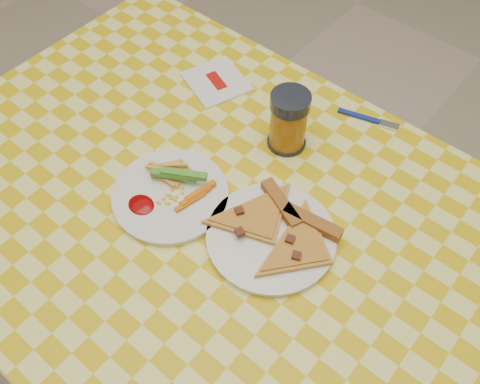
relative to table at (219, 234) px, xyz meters
name	(u,v)px	position (x,y,z in m)	size (l,w,h in m)	color
ground	(226,353)	(0.00, 0.00, -0.68)	(8.00, 8.00, 0.00)	beige
table	(219,234)	(0.00, 0.00, 0.00)	(1.28, 0.88, 0.76)	white
plate_left	(171,196)	(-0.09, -0.03, 0.08)	(0.22, 0.22, 0.01)	white
plate_right	(271,237)	(0.11, 0.02, 0.08)	(0.23, 0.23, 0.01)	white
fries_veggies	(172,184)	(-0.10, -0.02, 0.10)	(0.16, 0.15, 0.04)	gold
pizza_slices	(279,228)	(0.12, 0.04, 0.09)	(0.29, 0.25, 0.02)	#CD8A3F
drink_glass	(289,121)	(-0.01, 0.23, 0.14)	(0.08, 0.08, 0.13)	black
napkin	(217,82)	(-0.24, 0.27, 0.08)	(0.17, 0.16, 0.01)	white
fork	(369,119)	(0.09, 0.39, 0.08)	(0.13, 0.05, 0.01)	navy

